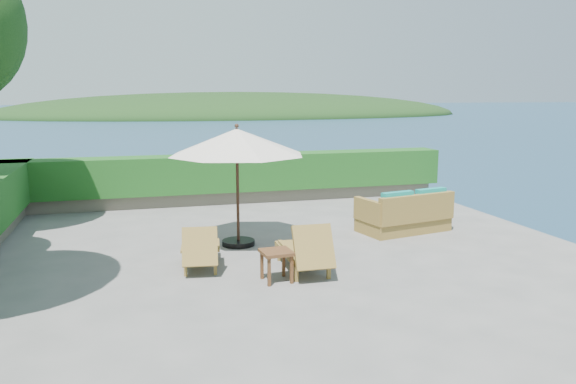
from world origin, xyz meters
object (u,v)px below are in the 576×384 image
object	(u,v)px
lounge_left	(201,249)
wicker_loveseat	(405,215)
patio_umbrella	(237,143)
side_table	(277,256)
lounge_right	(305,250)

from	to	relation	value
lounge_left	wicker_loveseat	world-z (taller)	wicker_loveseat
patio_umbrella	wicker_loveseat	xyz separation A→B (m)	(3.77, 0.12, -1.69)
lounge_left	side_table	bearing A→B (deg)	-34.78
lounge_left	wicker_loveseat	xyz separation A→B (m)	(4.68, 1.44, 0.03)
lounge_right	patio_umbrella	bearing A→B (deg)	112.56
side_table	wicker_loveseat	bearing A→B (deg)	34.61
lounge_left	lounge_right	xyz separation A→B (m)	(1.70, -0.68, 0.04)
lounge_right	wicker_loveseat	size ratio (longest dim) A/B	0.75
lounge_right	lounge_left	bearing A→B (deg)	159.40
lounge_left	side_table	distance (m)	1.51
side_table	lounge_right	bearing A→B (deg)	30.11
patio_umbrella	lounge_left	size ratio (longest dim) A/B	2.06
wicker_loveseat	lounge_left	bearing A→B (deg)	-174.62
lounge_right	wicker_loveseat	distance (m)	3.66
patio_umbrella	side_table	xyz separation A→B (m)	(0.19, -2.35, -1.64)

